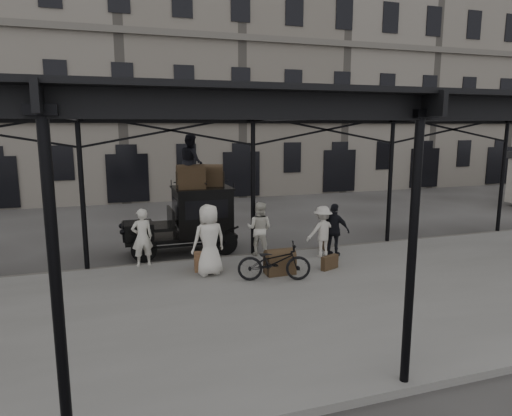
{
  "coord_description": "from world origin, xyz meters",
  "views": [
    {
      "loc": [
        -4.38,
        -11.41,
        4.18
      ],
      "look_at": [
        -0.04,
        1.6,
        1.7
      ],
      "focal_mm": 32.0,
      "sensor_mm": 36.0,
      "label": 1
    }
  ],
  "objects": [
    {
      "name": "steamer_trunk_roof_near",
      "position": [
        -1.75,
        3.09,
        2.51
      ],
      "size": [
        0.92,
        0.59,
        0.65
      ],
      "primitive_type": null,
      "rotation": [
        0.0,
        0.0,
        -0.05
      ],
      "color": "#453020",
      "rests_on": "taxi"
    },
    {
      "name": "canopy",
      "position": [
        0.0,
        -1.72,
        4.6
      ],
      "size": [
        22.5,
        9.0,
        4.74
      ],
      "color": "black",
      "rests_on": "ground"
    },
    {
      "name": "ground",
      "position": [
        0.0,
        0.0,
        0.0
      ],
      "size": [
        120.0,
        120.0,
        0.0
      ],
      "primitive_type": "plane",
      "color": "#383533",
      "rests_on": "ground"
    },
    {
      "name": "porter_official",
      "position": [
        2.3,
        0.92,
        0.98
      ],
      "size": [
        0.94,
        1.01,
        1.67
      ],
      "primitive_type": "imported",
      "rotation": [
        0.0,
        0.0,
        2.28
      ],
      "color": "black",
      "rests_on": "platform"
    },
    {
      "name": "porter_roof",
      "position": [
        -1.7,
        3.24,
        3.05
      ],
      "size": [
        0.76,
        0.93,
        1.74
      ],
      "primitive_type": "imported",
      "rotation": [
        0.0,
        0.0,
        1.7
      ],
      "color": "black",
      "rests_on": "taxi"
    },
    {
      "name": "suitcase_upright",
      "position": [
        2.43,
        1.8,
        0.38
      ],
      "size": [
        0.29,
        0.62,
        0.45
      ],
      "primitive_type": "cube",
      "rotation": [
        0.0,
        0.0,
        -0.25
      ],
      "color": "#453020",
      "rests_on": "platform"
    },
    {
      "name": "steamer_trunk_platform",
      "position": [
        0.06,
        -0.16,
        0.45
      ],
      "size": [
        0.81,
        0.5,
        0.59
      ],
      "primitive_type": null,
      "rotation": [
        0.0,
        0.0,
        0.01
      ],
      "color": "#453020",
      "rests_on": "platform"
    },
    {
      "name": "bicycle",
      "position": [
        -0.27,
        -0.61,
        0.66
      ],
      "size": [
        2.04,
        1.18,
        1.01
      ],
      "primitive_type": "imported",
      "rotation": [
        0.0,
        0.0,
        1.29
      ],
      "color": "black",
      "rests_on": "platform"
    },
    {
      "name": "steamer_trunk_roof_far",
      "position": [
        -1.0,
        3.54,
        2.48
      ],
      "size": [
        0.93,
        0.71,
        0.61
      ],
      "primitive_type": null,
      "rotation": [
        0.0,
        0.0,
        -0.27
      ],
      "color": "#453020",
      "rests_on": "taxi"
    },
    {
      "name": "taxi",
      "position": [
        -1.67,
        3.34,
        1.2
      ],
      "size": [
        3.65,
        1.55,
        2.18
      ],
      "color": "black",
      "rests_on": "ground"
    },
    {
      "name": "porter_right",
      "position": [
        1.94,
        1.0,
        0.95
      ],
      "size": [
        1.03,
        0.6,
        1.6
      ],
      "primitive_type": "imported",
      "rotation": [
        0.0,
        0.0,
        3.15
      ],
      "color": "beige",
      "rests_on": "platform"
    },
    {
      "name": "wicker_hamper",
      "position": [
        -1.82,
        0.82,
        0.4
      ],
      "size": [
        0.66,
        0.53,
        0.5
      ],
      "primitive_type": "cube",
      "rotation": [
        0.0,
        0.0,
        -0.15
      ],
      "color": "#926343",
      "rests_on": "platform"
    },
    {
      "name": "porter_midleft",
      "position": [
        0.15,
        1.8,
        1.0
      ],
      "size": [
        1.04,
        1.01,
        1.69
      ],
      "primitive_type": "imported",
      "rotation": [
        0.0,
        0.0,
        2.49
      ],
      "color": "silver",
      "rests_on": "platform"
    },
    {
      "name": "platform",
      "position": [
        0.0,
        -2.0,
        0.07
      ],
      "size": [
        28.0,
        8.0,
        0.15
      ],
      "primitive_type": "cube",
      "color": "slate",
      "rests_on": "ground"
    },
    {
      "name": "suitcase_flat",
      "position": [
        1.56,
        -0.23,
        0.35
      ],
      "size": [
        0.61,
        0.37,
        0.4
      ],
      "primitive_type": "cube",
      "rotation": [
        0.0,
        0.0,
        0.4
      ],
      "color": "#453020",
      "rests_on": "platform"
    },
    {
      "name": "porter_centre",
      "position": [
        -1.79,
        0.4,
        1.13
      ],
      "size": [
        1.07,
        0.82,
        1.96
      ],
      "primitive_type": "imported",
      "rotation": [
        0.0,
        0.0,
        3.36
      ],
      "color": "silver",
      "rests_on": "platform"
    },
    {
      "name": "porter_left",
      "position": [
        -3.45,
        1.8,
        1.0
      ],
      "size": [
        0.68,
        0.5,
        1.7
      ],
      "primitive_type": "imported",
      "rotation": [
        0.0,
        0.0,
        3.3
      ],
      "color": "silver",
      "rests_on": "platform"
    },
    {
      "name": "building_frontage",
      "position": [
        0.0,
        18.0,
        7.0
      ],
      "size": [
        64.0,
        8.0,
        14.0
      ],
      "primitive_type": "cube",
      "color": "slate",
      "rests_on": "ground"
    }
  ]
}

